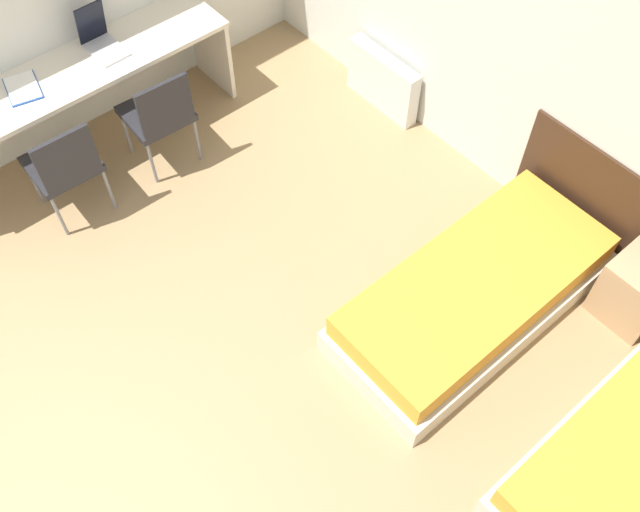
% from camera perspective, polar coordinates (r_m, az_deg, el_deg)
% --- Properties ---
extents(ground_plane, '(20.00, 20.00, 0.00)m').
position_cam_1_polar(ground_plane, '(4.62, -21.86, -18.35)').
color(ground_plane, '#9E7F56').
extents(wall_back, '(6.15, 0.05, 2.70)m').
position_cam_1_polar(wall_back, '(4.85, 16.98, 16.85)').
color(wall_back, silver).
rests_on(wall_back, ground_plane).
extents(bed_near_window, '(0.89, 1.95, 0.40)m').
position_cam_1_polar(bed_near_window, '(4.80, 12.20, -3.01)').
color(bed_near_window, beige).
rests_on(bed_near_window, ground_plane).
extents(nightstand, '(0.41, 0.38, 0.49)m').
position_cam_1_polar(nightstand, '(5.08, 23.94, -2.59)').
color(nightstand, tan).
rests_on(nightstand, ground_plane).
extents(radiator, '(0.72, 0.12, 0.49)m').
position_cam_1_polar(radiator, '(6.00, 5.04, 13.75)').
color(radiator, silver).
rests_on(radiator, ground_plane).
extents(desk, '(0.59, 2.44, 0.77)m').
position_cam_1_polar(desk, '(5.65, -19.13, 12.55)').
color(desk, beige).
rests_on(desk, ground_plane).
extents(chair_near_laptop, '(0.48, 0.48, 0.88)m').
position_cam_1_polar(chair_near_laptop, '(5.46, -12.75, 11.12)').
color(chair_near_laptop, '#232328').
rests_on(chair_near_laptop, ground_plane).
extents(chair_near_notebook, '(0.47, 0.47, 0.88)m').
position_cam_1_polar(chair_near_notebook, '(5.28, -19.80, 6.95)').
color(chair_near_notebook, '#232328').
rests_on(chair_near_notebook, ground_plane).
extents(laptop, '(0.34, 0.23, 0.34)m').
position_cam_1_polar(laptop, '(5.65, -17.12, 16.17)').
color(laptop, silver).
rests_on(laptop, desk).
extents(open_notebook, '(0.37, 0.29, 0.02)m').
position_cam_1_polar(open_notebook, '(5.52, -22.68, 12.29)').
color(open_notebook, '#1E4793').
rests_on(open_notebook, desk).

